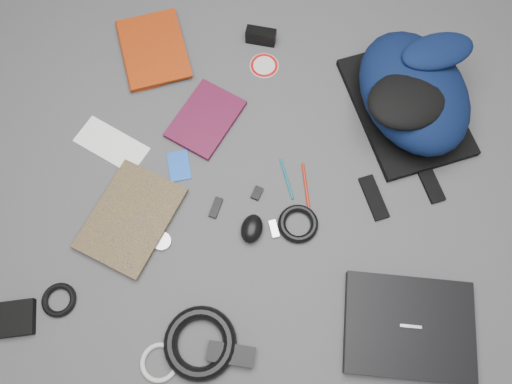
# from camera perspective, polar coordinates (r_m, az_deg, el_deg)

# --- Properties ---
(ground) EXTENTS (4.00, 4.00, 0.00)m
(ground) POSITION_cam_1_polar(r_m,az_deg,el_deg) (1.40, 0.00, -0.28)
(ground) COLOR #4F4F51
(ground) RESTS_ON ground
(backpack) EXTENTS (0.47, 0.54, 0.19)m
(backpack) POSITION_cam_1_polar(r_m,az_deg,el_deg) (1.50, 17.57, 10.86)
(backpack) COLOR black
(backpack) RESTS_ON ground
(laptop) EXTENTS (0.33, 0.26, 0.03)m
(laptop) POSITION_cam_1_polar(r_m,az_deg,el_deg) (1.36, 17.08, -14.52)
(laptop) COLOR black
(laptop) RESTS_ON ground
(textbook_red) EXTENTS (0.28, 0.32, 0.03)m
(textbook_red) POSITION_cam_1_polar(r_m,az_deg,el_deg) (1.65, -15.00, 14.70)
(textbook_red) COLOR maroon
(textbook_red) RESTS_ON ground
(comic_book) EXTENTS (0.28, 0.33, 0.02)m
(comic_book) POSITION_cam_1_polar(r_m,az_deg,el_deg) (1.45, -17.51, -1.13)
(comic_book) COLOR #9E7E0B
(comic_book) RESTS_ON ground
(envelope) EXTENTS (0.23, 0.17, 0.00)m
(envelope) POSITION_cam_1_polar(r_m,az_deg,el_deg) (1.51, -16.18, 5.21)
(envelope) COLOR white
(envelope) RESTS_ON ground
(dvd_case) EXTENTS (0.23, 0.26, 0.02)m
(dvd_case) POSITION_cam_1_polar(r_m,az_deg,el_deg) (1.49, -5.78, 8.30)
(dvd_case) COLOR #410C22
(dvd_case) RESTS_ON ground
(compact_camera) EXTENTS (0.09, 0.04, 0.05)m
(compact_camera) POSITION_cam_1_polar(r_m,az_deg,el_deg) (1.62, 0.57, 17.39)
(compact_camera) COLOR black
(compact_camera) RESTS_ON ground
(sticker_disc) EXTENTS (0.09, 0.09, 0.00)m
(sticker_disc) POSITION_cam_1_polar(r_m,az_deg,el_deg) (1.59, 0.94, 14.24)
(sticker_disc) COLOR silver
(sticker_disc) RESTS_ON ground
(pen_teal) EXTENTS (0.05, 0.12, 0.01)m
(pen_teal) POSITION_cam_1_polar(r_m,az_deg,el_deg) (1.41, 3.52, 1.51)
(pen_teal) COLOR #0C5B6C
(pen_teal) RESTS_ON ground
(pen_red) EXTENTS (0.04, 0.14, 0.01)m
(pen_red) POSITION_cam_1_polar(r_m,az_deg,el_deg) (1.41, 5.74, 0.51)
(pen_red) COLOR #A6200C
(pen_red) RESTS_ON ground
(id_badge) EXTENTS (0.09, 0.11, 0.00)m
(id_badge) POSITION_cam_1_polar(r_m,az_deg,el_deg) (1.44, -8.78, 2.97)
(id_badge) COLOR blue
(id_badge) RESTS_ON ground
(usb_black) EXTENTS (0.03, 0.06, 0.01)m
(usb_black) POSITION_cam_1_polar(r_m,az_deg,el_deg) (1.38, -4.62, -1.79)
(usb_black) COLOR black
(usb_black) RESTS_ON ground
(usb_silver) EXTENTS (0.04, 0.05, 0.01)m
(usb_silver) POSITION_cam_1_polar(r_m,az_deg,el_deg) (1.36, 2.07, -4.24)
(usb_silver) COLOR silver
(usb_silver) RESTS_ON ground
(key_fob) EXTENTS (0.03, 0.04, 0.01)m
(key_fob) POSITION_cam_1_polar(r_m,az_deg,el_deg) (1.39, 0.12, -0.13)
(key_fob) COLOR black
(key_fob) RESTS_ON ground
(mouse) EXTENTS (0.07, 0.09, 0.04)m
(mouse) POSITION_cam_1_polar(r_m,az_deg,el_deg) (1.35, -0.48, -4.22)
(mouse) COLOR black
(mouse) RESTS_ON ground
(headphone_left) EXTENTS (0.07, 0.07, 0.01)m
(headphone_left) POSITION_cam_1_polar(r_m,az_deg,el_deg) (1.41, -12.52, -2.07)
(headphone_left) COLOR silver
(headphone_left) RESTS_ON ground
(headphone_right) EXTENTS (0.05, 0.05, 0.01)m
(headphone_right) POSITION_cam_1_polar(r_m,az_deg,el_deg) (1.38, -10.69, -5.56)
(headphone_right) COLOR #ABAAAC
(headphone_right) RESTS_ON ground
(cable_coil) EXTENTS (0.13, 0.13, 0.02)m
(cable_coil) POSITION_cam_1_polar(r_m,az_deg,el_deg) (1.37, 4.84, -3.64)
(cable_coil) COLOR black
(cable_coil) RESTS_ON ground
(power_brick) EXTENTS (0.12, 0.05, 0.03)m
(power_brick) POSITION_cam_1_polar(r_m,az_deg,el_deg) (1.30, -2.88, -18.02)
(power_brick) COLOR black
(power_brick) RESTS_ON ground
(power_cord_coil) EXTENTS (0.20, 0.20, 0.04)m
(power_cord_coil) POSITION_cam_1_polar(r_m,az_deg,el_deg) (1.31, -6.41, -16.77)
(power_cord_coil) COLOR black
(power_cord_coil) RESTS_ON ground
(pouch) EXTENTS (0.11, 0.11, 0.02)m
(pouch) POSITION_cam_1_polar(r_m,az_deg,el_deg) (1.45, -25.68, -12.88)
(pouch) COLOR black
(pouch) RESTS_ON ground
(earbud_coil) EXTENTS (0.12, 0.12, 0.02)m
(earbud_coil) POSITION_cam_1_polar(r_m,az_deg,el_deg) (1.42, -21.59, -11.41)
(earbud_coil) COLOR black
(earbud_coil) RESTS_ON ground
(white_cable_coil) EXTENTS (0.13, 0.13, 0.01)m
(white_cable_coil) POSITION_cam_1_polar(r_m,az_deg,el_deg) (1.33, -10.97, -18.59)
(white_cable_coil) COLOR beige
(white_cable_coil) RESTS_ON ground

